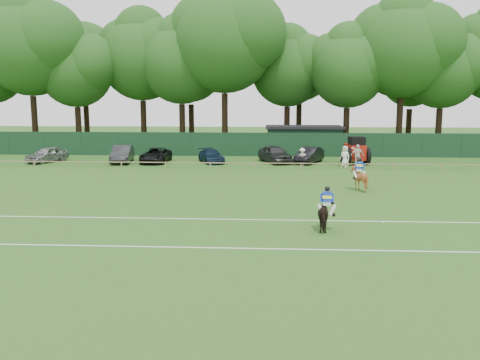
# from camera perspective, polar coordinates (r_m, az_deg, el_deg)

# --- Properties ---
(ground) EXTENTS (160.00, 160.00, 0.00)m
(ground) POSITION_cam_1_polar(r_m,az_deg,el_deg) (27.14, -1.42, -3.94)
(ground) COLOR #1E4C14
(ground) RESTS_ON ground
(horse_dark) EXTENTS (0.90, 1.85, 1.53)m
(horse_dark) POSITION_cam_1_polar(r_m,az_deg,el_deg) (24.22, 9.70, -3.84)
(horse_dark) COLOR black
(horse_dark) RESTS_ON ground
(horse_chestnut) EXTENTS (1.70, 1.81, 1.63)m
(horse_chestnut) POSITION_cam_1_polar(r_m,az_deg,el_deg) (34.94, 13.22, 0.18)
(horse_chestnut) COLOR brown
(horse_chestnut) RESTS_ON ground
(sedan_silver) EXTENTS (3.27, 4.77, 1.51)m
(sedan_silver) POSITION_cam_1_polar(r_m,az_deg,el_deg) (52.17, -20.85, 2.71)
(sedan_silver) COLOR #929397
(sedan_silver) RESTS_ON ground
(sedan_grey) EXTENTS (2.39, 5.11, 1.62)m
(sedan_grey) POSITION_cam_1_polar(r_m,az_deg,el_deg) (49.78, -13.08, 2.85)
(sedan_grey) COLOR #28282A
(sedan_grey) RESTS_ON ground
(suv_black) EXTENTS (2.41, 5.03, 1.38)m
(suv_black) POSITION_cam_1_polar(r_m,az_deg,el_deg) (49.13, -9.45, 2.74)
(suv_black) COLOR black
(suv_black) RESTS_ON ground
(sedan_navy) EXTENTS (3.26, 4.66, 1.25)m
(sedan_navy) POSITION_cam_1_polar(r_m,az_deg,el_deg) (48.54, -3.25, 2.70)
(sedan_navy) COLOR #13253E
(sedan_navy) RESTS_ON ground
(hatch_grey) EXTENTS (3.66, 5.23, 1.65)m
(hatch_grey) POSITION_cam_1_polar(r_m,az_deg,el_deg) (48.53, 3.94, 2.93)
(hatch_grey) COLOR #2E2E31
(hatch_grey) RESTS_ON ground
(estate_black) EXTENTS (3.25, 4.74, 1.48)m
(estate_black) POSITION_cam_1_polar(r_m,az_deg,el_deg) (48.61, 7.78, 2.77)
(estate_black) COLOR black
(estate_black) RESTS_ON ground
(spectator_left) EXTENTS (1.12, 0.77, 1.60)m
(spectator_left) POSITION_cam_1_polar(r_m,az_deg,el_deg) (46.72, 7.00, 2.60)
(spectator_left) COLOR white
(spectator_left) RESTS_ON ground
(spectator_mid) EXTENTS (1.17, 0.50, 1.98)m
(spectator_mid) POSITION_cam_1_polar(r_m,az_deg,el_deg) (47.06, 13.04, 2.71)
(spectator_mid) COLOR silver
(spectator_mid) RESTS_ON ground
(spectator_right) EXTENTS (1.11, 1.06, 1.91)m
(spectator_right) POSITION_cam_1_polar(r_m,az_deg,el_deg) (46.27, 11.70, 2.60)
(spectator_right) COLOR white
(spectator_right) RESTS_ON ground
(rider_dark) EXTENTS (0.94, 0.39, 1.41)m
(rider_dark) POSITION_cam_1_polar(r_m,az_deg,el_deg) (24.06, 9.75, -2.22)
(rider_dark) COLOR silver
(rider_dark) RESTS_ON ground
(rider_chestnut) EXTENTS (0.92, 0.73, 2.05)m
(rider_chestnut) POSITION_cam_1_polar(r_m,az_deg,el_deg) (34.82, 13.26, 1.38)
(rider_chestnut) COLOR silver
(rider_chestnut) RESTS_ON ground
(polo_ball) EXTENTS (0.09, 0.09, 0.09)m
(polo_ball) POSITION_cam_1_polar(r_m,az_deg,el_deg) (26.34, 15.79, -4.61)
(polo_ball) COLOR silver
(polo_ball) RESTS_ON ground
(pitch_lines) EXTENTS (60.00, 5.10, 0.01)m
(pitch_lines) POSITION_cam_1_polar(r_m,az_deg,el_deg) (23.76, -2.11, -5.86)
(pitch_lines) COLOR silver
(pitch_lines) RESTS_ON ground
(pitch_rail) EXTENTS (62.10, 0.10, 0.50)m
(pitch_rail) POSITION_cam_1_polar(r_m,az_deg,el_deg) (44.75, 0.46, 1.92)
(pitch_rail) COLOR #997F5B
(pitch_rail) RESTS_ON ground
(perimeter_fence) EXTENTS (92.08, 0.08, 2.50)m
(perimeter_fence) POSITION_cam_1_polar(r_m,az_deg,el_deg) (53.60, 0.94, 4.01)
(perimeter_fence) COLOR #14351E
(perimeter_fence) RESTS_ON ground
(utility_shed) EXTENTS (8.40, 4.40, 3.04)m
(utility_shed) POSITION_cam_1_polar(r_m,az_deg,el_deg) (56.65, 7.16, 4.52)
(utility_shed) COLOR #14331E
(utility_shed) RESTS_ON ground
(tree_row) EXTENTS (96.00, 12.00, 21.00)m
(tree_row) POSITION_cam_1_polar(r_m,az_deg,el_deg) (61.64, 3.11, 3.53)
(tree_row) COLOR #26561C
(tree_row) RESTS_ON ground
(tractor) EXTENTS (2.44, 3.31, 2.58)m
(tractor) POSITION_cam_1_polar(r_m,az_deg,el_deg) (48.59, 12.83, 3.19)
(tractor) COLOR #A41B0F
(tractor) RESTS_ON ground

